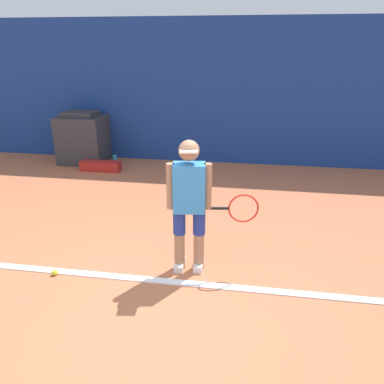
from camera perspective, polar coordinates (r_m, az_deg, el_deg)
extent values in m
plane|color=#B76642|center=(3.80, -6.98, -18.16)|extent=(24.00, 24.00, 0.00)
cube|color=navy|center=(8.03, 2.66, 14.78)|extent=(24.00, 0.10, 2.93)
cube|color=white|center=(4.22, -4.90, -13.32)|extent=(21.60, 0.10, 0.01)
cylinder|color=#A37556|center=(4.32, -1.90, -8.95)|extent=(0.12, 0.12, 0.45)
cylinder|color=navy|center=(4.14, -1.96, -4.61)|extent=(0.14, 0.14, 0.28)
cube|color=white|center=(4.41, -1.87, -11.02)|extent=(0.10, 0.24, 0.08)
cylinder|color=#A37556|center=(4.31, 1.06, -8.97)|extent=(0.12, 0.12, 0.45)
cylinder|color=navy|center=(4.14, 1.10, -4.63)|extent=(0.14, 0.14, 0.28)
cube|color=white|center=(4.41, 1.04, -11.05)|extent=(0.10, 0.24, 0.08)
cube|color=#338CE0|center=(3.98, -0.45, 0.65)|extent=(0.37, 0.25, 0.54)
sphere|color=#A37556|center=(3.85, -0.47, 6.34)|extent=(0.22, 0.22, 0.22)
cube|color=white|center=(3.75, -0.50, 6.23)|extent=(0.20, 0.14, 0.02)
cylinder|color=#A37556|center=(3.98, -3.29, 0.87)|extent=(0.09, 0.09, 0.51)
cylinder|color=#A37556|center=(3.97, 2.39, 0.84)|extent=(0.09, 0.09, 0.51)
cylinder|color=black|center=(4.07, 3.99, -2.49)|extent=(0.24, 0.07, 0.03)
torus|color=red|center=(4.10, 7.84, -2.50)|extent=(0.33, 0.07, 0.33)
sphere|color=#D1E533|center=(4.56, -20.19, -11.41)|extent=(0.07, 0.07, 0.07)
cube|color=#333338|center=(8.47, -16.27, 7.68)|extent=(0.96, 0.76, 1.00)
cube|color=#333338|center=(8.36, -16.67, 11.35)|extent=(0.67, 0.53, 0.10)
cube|color=#B2231E|center=(7.88, -13.74, 3.87)|extent=(0.82, 0.25, 0.20)
cylinder|color=#33ADD6|center=(8.30, -11.69, 4.95)|extent=(0.09, 0.09, 0.20)
cylinder|color=black|center=(8.27, -11.75, 5.70)|extent=(0.05, 0.05, 0.02)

